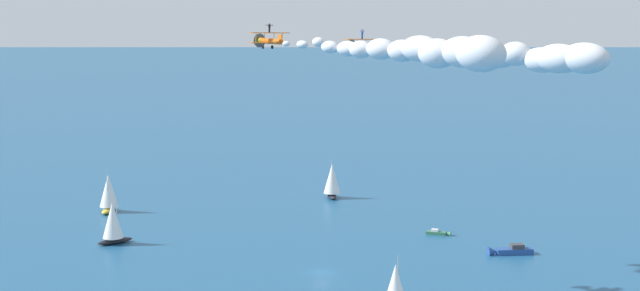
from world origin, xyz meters
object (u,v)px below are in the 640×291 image
object	(u,v)px
motorboat_inshore	(508,251)
motorboat_ahead	(440,233)
wingwalker_wingman	(362,34)
sailboat_offshore	(109,193)
biplane_lead	(269,40)
wingwalker_lead	(269,27)
biplane_wingman	(362,46)
sailboat_mid_cluster	(332,180)
sailboat_trailing	(113,222)

from	to	relation	value
motorboat_inshore	motorboat_ahead	size ratio (longest dim) A/B	1.68
motorboat_inshore	wingwalker_wingman	world-z (taller)	wingwalker_wingman
sailboat_offshore	wingwalker_wingman	size ratio (longest dim) A/B	5.48
motorboat_inshore	biplane_lead	size ratio (longest dim) A/B	1.29
sailboat_offshore	wingwalker_lead	distance (m)	76.94
motorboat_inshore	wingwalker_wingman	xyz separation A→B (m)	(-27.71, -5.70, 40.67)
biplane_wingman	wingwalker_lead	bearing A→B (deg)	-137.85
sailboat_offshore	wingwalker_lead	xyz separation A→B (m)	(41.49, -52.17, 38.43)
motorboat_ahead	biplane_lead	distance (m)	61.23
wingwalker_wingman	sailboat_mid_cluster	bearing A→B (deg)	96.86
motorboat_inshore	sailboat_mid_cluster	bearing A→B (deg)	124.55
biplane_lead	wingwalker_wingman	size ratio (longest dim) A/B	3.84
biplane_wingman	sailboat_trailing	bearing A→B (deg)	167.72
sailboat_offshore	wingwalker_wingman	bearing A→B (deg)	-34.19
motorboat_ahead	sailboat_offshore	bearing A→B (deg)	165.84
wingwalker_lead	wingwalker_wingman	distance (m)	20.47
biplane_lead	motorboat_inshore	bearing A→B (deg)	24.39
sailboat_offshore	sailboat_trailing	xyz separation A→B (m)	(8.27, -27.99, -0.13)
sailboat_trailing	motorboat_ahead	world-z (taller)	sailboat_trailing
sailboat_offshore	motorboat_inshore	bearing A→B (deg)	-21.23
motorboat_ahead	biplane_lead	xyz separation A→B (m)	(-31.30, -33.85, 40.29)
wingwalker_lead	wingwalker_wingman	size ratio (longest dim) A/B	0.87
motorboat_inshore	wingwalker_lead	xyz separation A→B (m)	(-42.84, -19.40, 42.17)
sailboat_offshore	wingwalker_lead	size ratio (longest dim) A/B	6.32
wingwalker_lead	biplane_wingman	bearing A→B (deg)	42.15
motorboat_inshore	wingwalker_wingman	size ratio (longest dim) A/B	4.94
motorboat_ahead	wingwalker_lead	distance (m)	62.63
sailboat_mid_cluster	biplane_lead	size ratio (longest dim) A/B	1.40
motorboat_ahead	wingwalker_lead	bearing A→B (deg)	-132.76
motorboat_inshore	wingwalker_lead	world-z (taller)	wingwalker_lead
sailboat_mid_cluster	biplane_wingman	bearing A→B (deg)	-83.18
motorboat_inshore	sailboat_offshore	size ratio (longest dim) A/B	0.90
biplane_lead	wingwalker_lead	size ratio (longest dim) A/B	4.43
sailboat_mid_cluster	biplane_wingman	size ratio (longest dim) A/B	1.40
motorboat_ahead	sailboat_mid_cluster	distance (m)	42.44
sailboat_offshore	biplane_lead	distance (m)	75.89
sailboat_offshore	sailboat_trailing	bearing A→B (deg)	-73.53
sailboat_mid_cluster	wingwalker_lead	xyz separation A→B (m)	(-8.43, -69.37, 38.53)
sailboat_mid_cluster	biplane_wingman	distance (m)	66.04
motorboat_inshore	motorboat_ahead	xyz separation A→B (m)	(-11.57, 14.41, -0.27)
motorboat_inshore	biplane_wingman	xyz separation A→B (m)	(-27.75, -5.74, 38.48)
sailboat_trailing	sailboat_mid_cluster	size ratio (longest dim) A/B	0.99
biplane_wingman	wingwalker_wingman	xyz separation A→B (m)	(0.03, 0.04, 2.19)
motorboat_inshore	biplane_lead	xyz separation A→B (m)	(-42.87, -19.44, 40.02)
sailboat_trailing	motorboat_inshore	bearing A→B (deg)	-3.60
biplane_lead	sailboat_mid_cluster	bearing A→B (deg)	83.05
motorboat_inshore	motorboat_ahead	world-z (taller)	motorboat_inshore
motorboat_inshore	sailboat_trailing	xyz separation A→B (m)	(-76.06, 4.78, 3.61)
motorboat_inshore	biplane_lead	world-z (taller)	biplane_lead
biplane_wingman	biplane_lead	bearing A→B (deg)	-137.83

